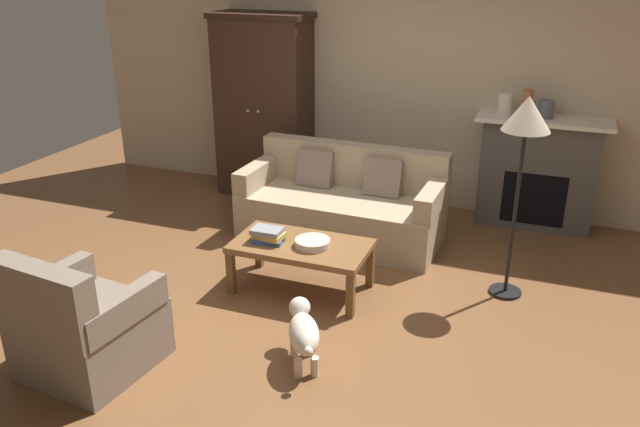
# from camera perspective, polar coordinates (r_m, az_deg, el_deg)

# --- Properties ---
(ground_plane) EXTENTS (9.60, 9.60, 0.00)m
(ground_plane) POSITION_cam_1_polar(r_m,az_deg,el_deg) (5.10, -1.16, -8.13)
(ground_plane) COLOR brown
(back_wall) EXTENTS (7.20, 0.10, 2.80)m
(back_wall) POSITION_cam_1_polar(r_m,az_deg,el_deg) (6.92, 6.83, 12.36)
(back_wall) COLOR beige
(back_wall) RESTS_ON ground
(fireplace) EXTENTS (1.26, 0.48, 1.12)m
(fireplace) POSITION_cam_1_polar(r_m,az_deg,el_deg) (6.68, 18.94, 3.55)
(fireplace) COLOR #4C4947
(fireplace) RESTS_ON ground
(armoire) EXTENTS (1.06, 0.57, 2.01)m
(armoire) POSITION_cam_1_polar(r_m,az_deg,el_deg) (7.17, -5.04, 9.57)
(armoire) COLOR #382319
(armoire) RESTS_ON ground
(couch) EXTENTS (1.95, 0.91, 0.86)m
(couch) POSITION_cam_1_polar(r_m,az_deg,el_deg) (6.15, 2.09, 0.69)
(couch) COLOR tan
(couch) RESTS_ON ground
(coffee_table) EXTENTS (1.10, 0.60, 0.42)m
(coffee_table) POSITION_cam_1_polar(r_m,az_deg,el_deg) (5.14, -1.71, -3.24)
(coffee_table) COLOR brown
(coffee_table) RESTS_ON ground
(fruit_bowl) EXTENTS (0.28, 0.28, 0.06)m
(fruit_bowl) POSITION_cam_1_polar(r_m,az_deg,el_deg) (5.05, -0.67, -2.65)
(fruit_bowl) COLOR beige
(fruit_bowl) RESTS_ON coffee_table
(book_stack) EXTENTS (0.26, 0.19, 0.12)m
(book_stack) POSITION_cam_1_polar(r_m,az_deg,el_deg) (5.14, -4.67, -1.94)
(book_stack) COLOR #38569E
(book_stack) RESTS_ON coffee_table
(mantel_vase_cream) EXTENTS (0.14, 0.14, 0.22)m
(mantel_vase_cream) POSITION_cam_1_polar(r_m,az_deg,el_deg) (6.51, 16.30, 9.45)
(mantel_vase_cream) COLOR beige
(mantel_vase_cream) RESTS_ON fireplace
(mantel_vase_terracotta) EXTENTS (0.09, 0.09, 0.26)m
(mantel_vase_terracotta) POSITION_cam_1_polar(r_m,az_deg,el_deg) (6.49, 18.09, 9.41)
(mantel_vase_terracotta) COLOR #A86042
(mantel_vase_terracotta) RESTS_ON fireplace
(mantel_vase_slate) EXTENTS (0.14, 0.14, 0.17)m
(mantel_vase_slate) POSITION_cam_1_polar(r_m,az_deg,el_deg) (6.50, 19.64, 8.83)
(mantel_vase_slate) COLOR #565B66
(mantel_vase_slate) RESTS_ON fireplace
(armchair_near_left) EXTENTS (0.86, 0.85, 0.88)m
(armchair_near_left) POSITION_cam_1_polar(r_m,az_deg,el_deg) (4.49, -20.47, -9.59)
(armchair_near_left) COLOR #756656
(armchair_near_left) RESTS_ON ground
(floor_lamp) EXTENTS (0.36, 0.36, 1.63)m
(floor_lamp) POSITION_cam_1_polar(r_m,az_deg,el_deg) (4.96, 18.00, 7.49)
(floor_lamp) COLOR black
(floor_lamp) RESTS_ON ground
(dog) EXTENTS (0.38, 0.52, 0.39)m
(dog) POSITION_cam_1_polar(r_m,az_deg,el_deg) (4.31, -1.50, -10.56)
(dog) COLOR beige
(dog) RESTS_ON ground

